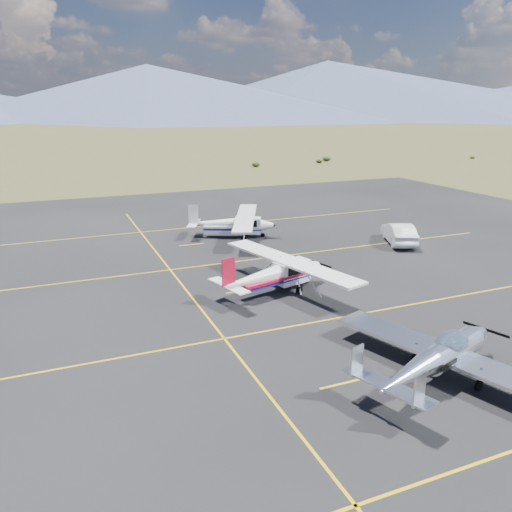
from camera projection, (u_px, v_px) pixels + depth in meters
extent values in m
plane|color=#383D1C|center=(357.00, 335.00, 23.79)|extent=(1600.00, 1600.00, 0.00)
cube|color=black|center=(292.00, 287.00, 29.98)|extent=(72.00, 72.00, 0.02)
cube|color=silver|center=(450.00, 355.00, 20.05)|extent=(4.83, 10.35, 0.14)
ellipsoid|color=#99BFD8|center=(452.00, 343.00, 19.88)|extent=(2.13, 1.62, 0.94)
cube|color=silver|center=(388.00, 386.00, 17.29)|extent=(1.85, 3.53, 0.07)
cube|color=silver|center=(419.00, 389.00, 16.12)|extent=(0.62, 0.26, 1.15)
cube|color=silver|center=(357.00, 360.00, 17.95)|extent=(0.62, 0.26, 1.15)
cylinder|color=black|center=(470.00, 356.00, 21.39)|extent=(0.40, 0.22, 0.39)
cylinder|color=black|center=(479.00, 385.00, 19.08)|extent=(0.48, 0.26, 0.46)
cylinder|color=black|center=(415.00, 358.00, 21.08)|extent=(0.48, 0.26, 0.46)
cube|color=white|center=(292.00, 272.00, 29.58)|extent=(2.34, 1.63, 1.31)
cube|color=white|center=(290.00, 261.00, 29.27)|extent=(4.20, 10.66, 0.14)
cube|color=black|center=(292.00, 267.00, 29.50)|extent=(1.79, 1.51, 0.53)
cube|color=#B30E2A|center=(275.00, 277.00, 28.87)|extent=(4.96, 2.34, 0.17)
cube|color=#B30E2A|center=(228.00, 272.00, 26.66)|extent=(0.81, 0.28, 1.55)
cube|color=white|center=(229.00, 285.00, 26.89)|extent=(1.50, 3.18, 0.06)
cylinder|color=black|center=(307.00, 280.00, 30.56)|extent=(0.36, 0.18, 0.35)
cylinder|color=black|center=(299.00, 290.00, 28.87)|extent=(0.44, 0.23, 0.43)
cylinder|color=black|center=(277.00, 281.00, 30.41)|extent=(0.44, 0.23, 0.43)
cube|color=white|center=(248.00, 225.00, 40.93)|extent=(2.36, 1.86, 1.28)
cube|color=white|center=(245.00, 217.00, 40.74)|extent=(5.67, 10.13, 0.13)
cube|color=black|center=(248.00, 222.00, 40.85)|extent=(1.85, 1.66, 0.52)
cube|color=white|center=(233.00, 226.00, 41.00)|extent=(4.79, 2.98, 0.17)
cube|color=white|center=(193.00, 214.00, 40.81)|extent=(0.76, 0.39, 1.52)
cube|color=white|center=(194.00, 223.00, 41.03)|extent=(1.91, 3.07, 0.06)
cylinder|color=black|center=(263.00, 235.00, 41.13)|extent=(0.35, 0.23, 0.34)
cylinder|color=black|center=(244.00, 238.00, 40.22)|extent=(0.43, 0.29, 0.42)
cylinder|color=black|center=(245.00, 232.00, 42.12)|extent=(0.43, 0.29, 0.42)
imported|color=silver|center=(399.00, 233.00, 39.14)|extent=(3.63, 5.30, 1.66)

